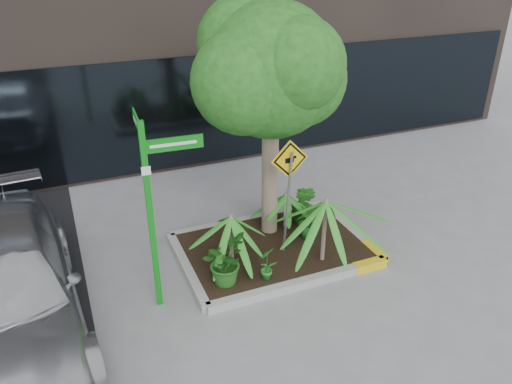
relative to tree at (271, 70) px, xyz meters
name	(u,v)px	position (x,y,z in m)	size (l,w,h in m)	color
ground	(270,264)	(-0.35, -0.84, -3.14)	(80.00, 80.00, 0.00)	gray
planter	(276,248)	(-0.12, -0.57, -3.04)	(3.35, 2.36, 0.15)	#9E9E99
tree	(271,70)	(0.00, 0.00, 0.00)	(2.86, 2.54, 4.30)	gray
palm_front	(326,202)	(0.44, -1.26, -1.88)	(1.33, 1.33, 1.48)	gray
palm_left	(231,217)	(-0.98, -0.66, -2.16)	(1.00, 1.00, 1.11)	gray
palm_back	(286,195)	(0.34, 0.00, -2.33)	(0.79, 0.79, 0.88)	gray
parked_car	(0,292)	(-4.46, -0.98, -2.40)	(2.06, 5.07, 1.47)	silver
shrub_a	(224,261)	(-1.31, -1.20, -2.60)	(0.71, 0.71, 0.78)	#215C1A
shrub_b	(310,220)	(0.56, -0.54, -2.63)	(0.40, 0.40, 0.71)	#1C601E
shrub_c	(267,263)	(-0.66, -1.39, -2.69)	(0.32, 0.32, 0.60)	#237223
shrub_d	(303,204)	(0.69, -0.04, -2.57)	(0.46, 0.46, 0.84)	#23661D
street_sign_post	(152,196)	(-2.29, -1.09, -1.31)	(0.87, 0.87, 2.95)	#0C8B18
cattle_sign	(289,180)	(-0.06, -0.87, -1.56)	(0.65, 0.24, 2.11)	slate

